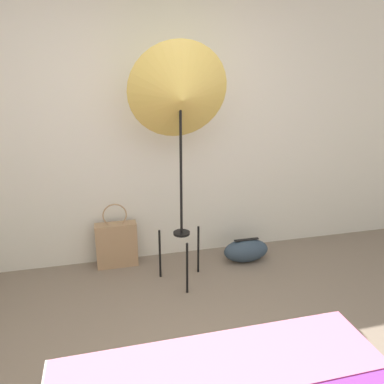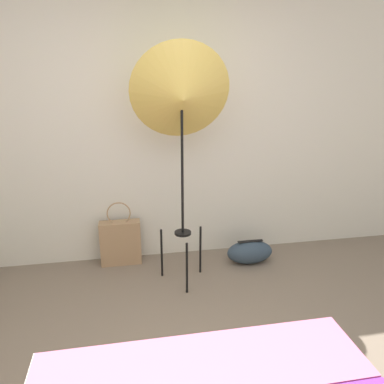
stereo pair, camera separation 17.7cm
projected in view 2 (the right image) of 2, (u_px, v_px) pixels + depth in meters
wall_back at (151, 127)px, 3.46m from camera, size 8.00×0.05×2.60m
photo_umbrella at (182, 98)px, 2.88m from camera, size 0.80×0.44×2.02m
tote_bag at (121, 242)px, 3.60m from camera, size 0.39×0.13×0.63m
duffel_bag at (250, 252)px, 3.64m from camera, size 0.45×0.23×0.23m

